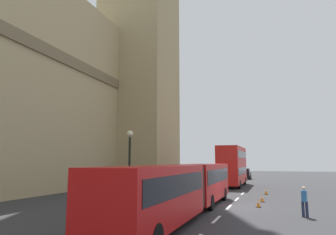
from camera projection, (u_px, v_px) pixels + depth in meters
name	position (u px, v px, depth m)	size (l,w,h in m)	color
ground_plane	(230.00, 206.00, 20.75)	(160.00, 160.00, 0.00)	#333335
lane_centre_marking	(223.00, 212.00, 18.25)	(25.20, 0.16, 0.01)	silver
articulated_bus	(184.00, 185.00, 17.58)	(18.01, 2.54, 2.90)	red
double_decker_bus	(233.00, 164.00, 37.84)	(10.33, 2.54, 4.90)	red
sedan_lead	(245.00, 174.00, 52.87)	(4.40, 1.86, 1.85)	black
traffic_cone_west	(258.00, 203.00, 20.40)	(0.36, 0.36, 0.58)	black
traffic_cone_middle	(262.00, 198.00, 23.03)	(0.36, 0.36, 0.58)	black
traffic_cone_east	(266.00, 191.00, 28.24)	(0.36, 0.36, 0.58)	black
street_lamp	(129.00, 162.00, 20.91)	(0.44, 0.44, 5.27)	black
pedestrian_near_cones	(304.00, 201.00, 16.85)	(0.45, 0.35, 1.69)	#262D4C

